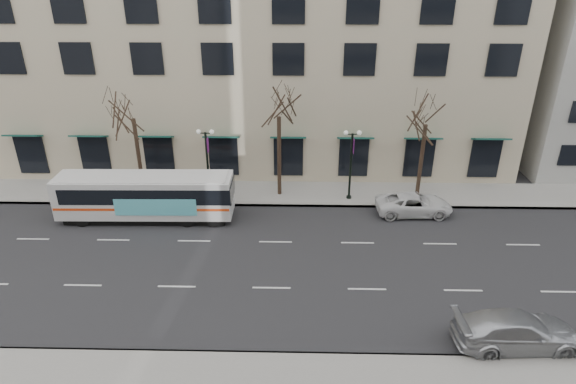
{
  "coord_description": "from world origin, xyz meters",
  "views": [
    {
      "loc": [
        1.33,
        -22.86,
        15.41
      ],
      "look_at": [
        0.79,
        1.02,
        4.0
      ],
      "focal_mm": 30.0,
      "sensor_mm": 36.0,
      "label": 1
    }
  ],
  "objects_px": {
    "tree_far_left": "(131,105)",
    "white_pickup": "(414,204)",
    "silver_car": "(516,331)",
    "tree_far_mid": "(279,103)",
    "city_bus": "(147,196)",
    "tree_far_right": "(428,111)",
    "lamp_post_right": "(351,162)",
    "lamp_post_left": "(207,161)"
  },
  "relations": [
    {
      "from": "lamp_post_left",
      "to": "lamp_post_right",
      "type": "bearing_deg",
      "value": 0.0
    },
    {
      "from": "tree_far_right",
      "to": "silver_car",
      "type": "distance_m",
      "value": 16.05
    },
    {
      "from": "tree_far_mid",
      "to": "lamp_post_left",
      "type": "bearing_deg",
      "value": -173.15
    },
    {
      "from": "tree_far_left",
      "to": "lamp_post_right",
      "type": "height_order",
      "value": "tree_far_left"
    },
    {
      "from": "tree_far_right",
      "to": "city_bus",
      "type": "xyz_separation_m",
      "value": [
        -18.53,
        -3.68,
        -4.73
      ]
    },
    {
      "from": "lamp_post_right",
      "to": "city_bus",
      "type": "xyz_separation_m",
      "value": [
        -13.54,
        -3.08,
        -1.26
      ]
    },
    {
      "from": "tree_far_mid",
      "to": "lamp_post_right",
      "type": "distance_m",
      "value": 6.41
    },
    {
      "from": "tree_far_mid",
      "to": "tree_far_right",
      "type": "xyz_separation_m",
      "value": [
        10.0,
        -0.0,
        -0.48
      ]
    },
    {
      "from": "silver_car",
      "to": "tree_far_left",
      "type": "bearing_deg",
      "value": 51.44
    },
    {
      "from": "tree_far_left",
      "to": "tree_far_mid",
      "type": "xyz_separation_m",
      "value": [
        10.0,
        0.0,
        0.21
      ]
    },
    {
      "from": "tree_far_left",
      "to": "white_pickup",
      "type": "xyz_separation_m",
      "value": [
        19.17,
        -2.6,
        -5.99
      ]
    },
    {
      "from": "lamp_post_right",
      "to": "city_bus",
      "type": "distance_m",
      "value": 13.94
    },
    {
      "from": "tree_far_mid",
      "to": "silver_car",
      "type": "xyz_separation_m",
      "value": [
        11.01,
        -15.0,
        -6.11
      ]
    },
    {
      "from": "silver_car",
      "to": "white_pickup",
      "type": "relative_size",
      "value": 1.08
    },
    {
      "from": "white_pickup",
      "to": "city_bus",
      "type": "bearing_deg",
      "value": 91.17
    },
    {
      "from": "tree_far_left",
      "to": "silver_car",
      "type": "relative_size",
      "value": 1.52
    },
    {
      "from": "lamp_post_left",
      "to": "city_bus",
      "type": "height_order",
      "value": "lamp_post_left"
    },
    {
      "from": "tree_far_mid",
      "to": "city_bus",
      "type": "xyz_separation_m",
      "value": [
        -8.53,
        -3.68,
        -5.22
      ]
    },
    {
      "from": "lamp_post_right",
      "to": "white_pickup",
      "type": "height_order",
      "value": "lamp_post_right"
    },
    {
      "from": "silver_car",
      "to": "tree_far_right",
      "type": "bearing_deg",
      "value": 0.83
    },
    {
      "from": "tree_far_left",
      "to": "city_bus",
      "type": "bearing_deg",
      "value": -68.26
    },
    {
      "from": "tree_far_mid",
      "to": "silver_car",
      "type": "bearing_deg",
      "value": -53.71
    },
    {
      "from": "tree_far_mid",
      "to": "tree_far_right",
      "type": "distance_m",
      "value": 10.01
    },
    {
      "from": "lamp_post_left",
      "to": "tree_far_right",
      "type": "bearing_deg",
      "value": 2.29
    },
    {
      "from": "tree_far_left",
      "to": "white_pickup",
      "type": "height_order",
      "value": "tree_far_left"
    },
    {
      "from": "lamp_post_left",
      "to": "lamp_post_right",
      "type": "height_order",
      "value": "same"
    },
    {
      "from": "tree_far_mid",
      "to": "lamp_post_left",
      "type": "relative_size",
      "value": 1.64
    },
    {
      "from": "tree_far_mid",
      "to": "lamp_post_right",
      "type": "relative_size",
      "value": 1.64
    },
    {
      "from": "tree_far_right",
      "to": "silver_car",
      "type": "relative_size",
      "value": 1.46
    },
    {
      "from": "lamp_post_left",
      "to": "lamp_post_right",
      "type": "relative_size",
      "value": 1.0
    },
    {
      "from": "tree_far_left",
      "to": "tree_far_right",
      "type": "bearing_deg",
      "value": 0.0
    },
    {
      "from": "lamp_post_left",
      "to": "city_bus",
      "type": "xyz_separation_m",
      "value": [
        -3.54,
        -3.08,
        -1.26
      ]
    },
    {
      "from": "tree_far_right",
      "to": "tree_far_left",
      "type": "bearing_deg",
      "value": 180.0
    },
    {
      "from": "city_bus",
      "to": "lamp_post_right",
      "type": "bearing_deg",
      "value": 11.91
    },
    {
      "from": "lamp_post_left",
      "to": "silver_car",
      "type": "height_order",
      "value": "lamp_post_left"
    },
    {
      "from": "city_bus",
      "to": "silver_car",
      "type": "height_order",
      "value": "city_bus"
    },
    {
      "from": "tree_far_right",
      "to": "white_pickup",
      "type": "xyz_separation_m",
      "value": [
        -0.83,
        -2.6,
        -5.71
      ]
    },
    {
      "from": "city_bus",
      "to": "silver_car",
      "type": "xyz_separation_m",
      "value": [
        19.55,
        -11.32,
        -0.89
      ]
    },
    {
      "from": "silver_car",
      "to": "city_bus",
      "type": "bearing_deg",
      "value": 56.89
    },
    {
      "from": "tree_far_left",
      "to": "tree_far_right",
      "type": "relative_size",
      "value": 1.03
    },
    {
      "from": "tree_far_left",
      "to": "tree_far_mid",
      "type": "height_order",
      "value": "tree_far_mid"
    },
    {
      "from": "tree_far_right",
      "to": "lamp_post_right",
      "type": "relative_size",
      "value": 1.55
    }
  ]
}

